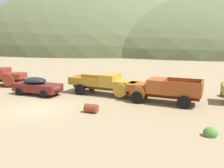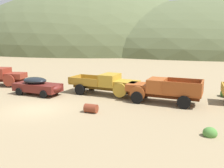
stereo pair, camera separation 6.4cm
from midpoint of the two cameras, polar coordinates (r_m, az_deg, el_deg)
The scene contains 10 objects.
ground_plane at distance 18.63m, azimuth -17.13°, elevation -5.58°, with size 300.00×300.00×0.00m, color #998460.
hill_far_left at distance 101.38m, azimuth -5.19°, elevation 7.95°, with size 98.64×82.14×44.81m, color #56603D.
hill_center at distance 96.92m, azimuth 18.63°, elevation 7.30°, with size 115.43×82.40×34.98m, color #56603D.
truck_rust_red at distance 28.63m, azimuth -24.42°, elevation 1.64°, with size 6.31×3.00×1.89m.
car_oxblood at distance 22.92m, azimuth -16.69°, elevation -0.41°, with size 4.72×2.34×1.57m.
truck_mustard at distance 21.93m, azimuth -0.81°, elevation 0.07°, with size 6.52×3.05×1.89m.
truck_oxide_orange at distance 19.77m, azimuth 10.63°, elevation -1.31°, with size 5.98×2.95×1.91m.
oil_drum_tipped at distance 17.03m, azimuth -4.94°, elevation -5.62°, with size 0.94×0.67×0.60m.
bush_front_left at distance 27.46m, azimuth -7.34°, elevation 0.45°, with size 0.74×0.72×0.73m.
bush_front_right at distance 14.13m, azimuth 21.77°, elevation -10.52°, with size 0.75×0.66×0.63m.
Camera 1 is at (10.03, -14.83, 5.13)m, focal length 39.56 mm.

